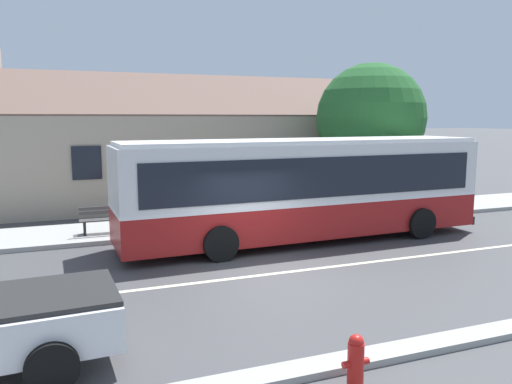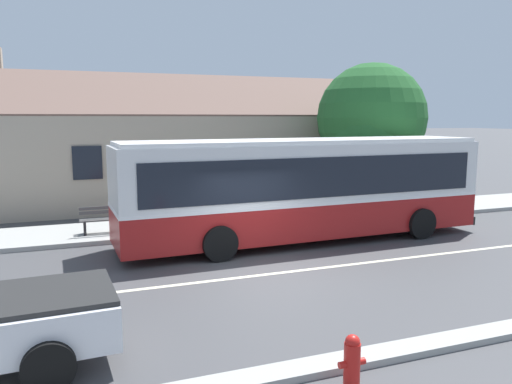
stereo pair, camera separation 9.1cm
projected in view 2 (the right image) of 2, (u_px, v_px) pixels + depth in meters
name	position (u px, v px, depth m)	size (l,w,h in m)	color
ground_plane	(268.00, 274.00, 12.53)	(300.00, 300.00, 0.00)	#424244
sidewalk_far	(206.00, 224.00, 18.08)	(60.00, 3.00, 0.15)	#9E9E99
curb_near	(376.00, 355.00, 8.12)	(60.00, 0.50, 0.12)	#9E9E99
lane_divider_stripe	(268.00, 274.00, 12.53)	(60.00, 0.16, 0.01)	beige
community_building	(141.00, 154.00, 25.00)	(23.93, 10.27, 7.13)	tan
transit_bus	(305.00, 187.00, 15.81)	(11.94, 3.01, 3.24)	maroon
bench_by_building	(105.00, 221.00, 16.33)	(1.58, 0.51, 0.94)	#4C4C4C
street_tree_primary	(371.00, 123.00, 20.95)	(4.59, 4.59, 6.20)	#4C3828
fire_hydrant	(352.00, 361.00, 7.17)	(0.42, 0.24, 0.83)	red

